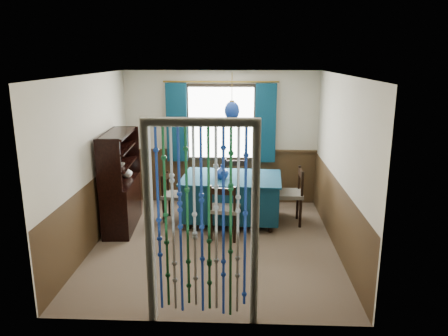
{
  "coord_description": "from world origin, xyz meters",
  "views": [
    {
      "loc": [
        0.41,
        -6.07,
        2.76
      ],
      "look_at": [
        0.11,
        0.62,
        1.02
      ],
      "focal_mm": 35.0,
      "sensor_mm": 36.0,
      "label": 1
    }
  ],
  "objects_px": {
    "chair_right": "(290,194)",
    "pendant_lamp": "(232,111)",
    "chair_far": "(236,183)",
    "chair_left": "(173,195)",
    "vase_sideboard": "(127,171)",
    "bowl_shelf": "(119,165)",
    "sideboard": "(121,195)",
    "chair_near": "(224,209)",
    "dining_table": "(231,196)",
    "vase_table": "(222,172)"
  },
  "relations": [
    {
      "from": "chair_far",
      "to": "chair_left",
      "type": "height_order",
      "value": "chair_far"
    },
    {
      "from": "chair_far",
      "to": "chair_right",
      "type": "height_order",
      "value": "chair_right"
    },
    {
      "from": "dining_table",
      "to": "pendant_lamp",
      "type": "bearing_deg",
      "value": -89.41
    },
    {
      "from": "chair_left",
      "to": "vase_table",
      "type": "height_order",
      "value": "vase_table"
    },
    {
      "from": "chair_left",
      "to": "sideboard",
      "type": "relative_size",
      "value": 0.52
    },
    {
      "from": "chair_right",
      "to": "sideboard",
      "type": "height_order",
      "value": "sideboard"
    },
    {
      "from": "chair_far",
      "to": "bowl_shelf",
      "type": "relative_size",
      "value": 4.41
    },
    {
      "from": "dining_table",
      "to": "sideboard",
      "type": "height_order",
      "value": "sideboard"
    },
    {
      "from": "sideboard",
      "to": "bowl_shelf",
      "type": "relative_size",
      "value": 7.76
    },
    {
      "from": "chair_near",
      "to": "chair_left",
      "type": "xyz_separation_m",
      "value": [
        -0.91,
        0.75,
        -0.03
      ]
    },
    {
      "from": "chair_far",
      "to": "pendant_lamp",
      "type": "relative_size",
      "value": 1.19
    },
    {
      "from": "pendant_lamp",
      "to": "chair_right",
      "type": "bearing_deg",
      "value": -1.72
    },
    {
      "from": "chair_far",
      "to": "chair_left",
      "type": "bearing_deg",
      "value": 28.79
    },
    {
      "from": "chair_left",
      "to": "chair_far",
      "type": "bearing_deg",
      "value": 129.29
    },
    {
      "from": "dining_table",
      "to": "vase_table",
      "type": "height_order",
      "value": "vase_table"
    },
    {
      "from": "chair_left",
      "to": "vase_sideboard",
      "type": "height_order",
      "value": "vase_sideboard"
    },
    {
      "from": "vase_sideboard",
      "to": "pendant_lamp",
      "type": "bearing_deg",
      "value": 3.39
    },
    {
      "from": "pendant_lamp",
      "to": "bowl_shelf",
      "type": "distance_m",
      "value": 1.98
    },
    {
      "from": "chair_near",
      "to": "vase_sideboard",
      "type": "distance_m",
      "value": 1.81
    },
    {
      "from": "chair_near",
      "to": "pendant_lamp",
      "type": "distance_m",
      "value": 1.6
    },
    {
      "from": "dining_table",
      "to": "vase_table",
      "type": "distance_m",
      "value": 0.48
    },
    {
      "from": "chair_left",
      "to": "sideboard",
      "type": "xyz_separation_m",
      "value": [
        -0.79,
        -0.37,
        0.12
      ]
    },
    {
      "from": "sideboard",
      "to": "dining_table",
      "type": "bearing_deg",
      "value": 6.79
    },
    {
      "from": "chair_right",
      "to": "pendant_lamp",
      "type": "relative_size",
      "value": 1.26
    },
    {
      "from": "dining_table",
      "to": "chair_left",
      "type": "bearing_deg",
      "value": -178.43
    },
    {
      "from": "dining_table",
      "to": "vase_table",
      "type": "bearing_deg",
      "value": -141.25
    },
    {
      "from": "chair_left",
      "to": "vase_sideboard",
      "type": "relative_size",
      "value": 4.22
    },
    {
      "from": "chair_near",
      "to": "vase_table",
      "type": "distance_m",
      "value": 0.75
    },
    {
      "from": "vase_sideboard",
      "to": "chair_left",
      "type": "bearing_deg",
      "value": 10.46
    },
    {
      "from": "vase_table",
      "to": "bowl_shelf",
      "type": "relative_size",
      "value": 1.06
    },
    {
      "from": "chair_far",
      "to": "sideboard",
      "type": "height_order",
      "value": "sideboard"
    },
    {
      "from": "chair_far",
      "to": "vase_sideboard",
      "type": "relative_size",
      "value": 4.65
    },
    {
      "from": "pendant_lamp",
      "to": "bowl_shelf",
      "type": "height_order",
      "value": "pendant_lamp"
    },
    {
      "from": "chair_right",
      "to": "sideboard",
      "type": "distance_m",
      "value": 2.8
    },
    {
      "from": "chair_right",
      "to": "vase_table",
      "type": "xyz_separation_m",
      "value": [
        -1.14,
        -0.08,
        0.39
      ]
    },
    {
      "from": "dining_table",
      "to": "chair_right",
      "type": "bearing_deg",
      "value": 1.73
    },
    {
      "from": "bowl_shelf",
      "to": "vase_sideboard",
      "type": "xyz_separation_m",
      "value": [
        0.0,
        0.44,
        -0.22
      ]
    },
    {
      "from": "chair_near",
      "to": "vase_sideboard",
      "type": "height_order",
      "value": "vase_sideboard"
    },
    {
      "from": "chair_right",
      "to": "sideboard",
      "type": "relative_size",
      "value": 0.6
    },
    {
      "from": "pendant_lamp",
      "to": "vase_sideboard",
      "type": "bearing_deg",
      "value": -176.61
    },
    {
      "from": "dining_table",
      "to": "chair_left",
      "type": "relative_size",
      "value": 2.08
    },
    {
      "from": "chair_near",
      "to": "chair_right",
      "type": "distance_m",
      "value": 1.28
    },
    {
      "from": "chair_far",
      "to": "vase_table",
      "type": "height_order",
      "value": "vase_table"
    },
    {
      "from": "chair_near",
      "to": "sideboard",
      "type": "height_order",
      "value": "sideboard"
    },
    {
      "from": "bowl_shelf",
      "to": "chair_near",
      "type": "bearing_deg",
      "value": -6.18
    },
    {
      "from": "bowl_shelf",
      "to": "vase_sideboard",
      "type": "relative_size",
      "value": 1.05
    },
    {
      "from": "sideboard",
      "to": "pendant_lamp",
      "type": "bearing_deg",
      "value": 6.79
    },
    {
      "from": "dining_table",
      "to": "chair_near",
      "type": "bearing_deg",
      "value": -93.6
    },
    {
      "from": "chair_right",
      "to": "pendant_lamp",
      "type": "height_order",
      "value": "pendant_lamp"
    },
    {
      "from": "chair_near",
      "to": "chair_left",
      "type": "distance_m",
      "value": 1.18
    }
  ]
}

